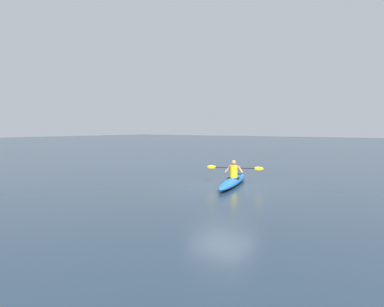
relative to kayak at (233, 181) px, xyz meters
name	(u,v)px	position (x,y,z in m)	size (l,w,h in m)	color
ground_plane	(223,187)	(0.06, 0.74, -0.15)	(160.00, 160.00, 0.00)	#1E2D3D
kayak	(233,181)	(0.00, 0.00, 0.00)	(1.94, 4.54, 0.30)	#1959A5
kayaker	(234,170)	(0.04, -0.13, 0.47)	(2.34, 0.78, 0.74)	yellow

